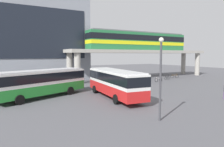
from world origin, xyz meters
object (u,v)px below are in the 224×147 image
at_px(station_building, 15,39).
at_px(bicycle_black, 167,78).
at_px(bus_secondary, 42,81).
at_px(bicycle_red, 132,82).
at_px(bicycle_brown, 175,76).
at_px(bicycle_orange, 122,80).
at_px(train, 139,41).
at_px(bicycle_silver, 159,80).
at_px(bus_main, 115,81).

distance_m(station_building, bicycle_black, 30.68).
bearing_deg(bus_secondary, bicycle_red, 16.04).
bearing_deg(station_building, bicycle_red, -42.06).
distance_m(station_building, bicycle_brown, 33.24).
bearing_deg(bicycle_brown, station_building, 157.43).
height_order(bicycle_black, bicycle_orange, same).
bearing_deg(bicycle_orange, bicycle_red, -79.22).
bearing_deg(station_building, bicycle_black, -27.93).
distance_m(train, bicycle_silver, 10.26).
bearing_deg(bicycle_brown, bus_main, -152.12).
distance_m(bus_secondary, bicycle_silver, 21.91).
xyz_separation_m(bicycle_black, bicycle_red, (-9.45, -1.24, 0.00)).
relative_size(station_building, bus_secondary, 2.35).
bearing_deg(bus_secondary, bicycle_brown, 14.16).
height_order(station_building, bus_main, station_building).
xyz_separation_m(station_building, bicycle_orange, (16.36, -12.82, -7.63)).
xyz_separation_m(train, bicycle_brown, (6.55, -3.86, -7.54)).
relative_size(bicycle_black, bicycle_silver, 0.97).
distance_m(bicycle_brown, bicycle_silver, 7.87).
relative_size(station_building, bus_main, 2.32).
relative_size(bus_secondary, bicycle_brown, 6.71).
height_order(bicycle_orange, bicycle_silver, same).
relative_size(train, bicycle_silver, 13.12).
bearing_deg(bus_secondary, bicycle_orange, 24.27).
bearing_deg(bicycle_red, bicycle_orange, 100.78).
height_order(bicycle_black, bicycle_red, same).
bearing_deg(bicycle_red, bus_secondary, -163.96).
bearing_deg(bicycle_silver, bicycle_red, 176.89).
distance_m(bus_secondary, bicycle_brown, 29.64).
distance_m(bicycle_red, bicycle_silver, 5.83).
relative_size(bicycle_orange, bicycle_silver, 0.99).
xyz_separation_m(station_building, bus_main, (8.49, -23.73, -6.00)).
bearing_deg(station_building, bicycle_silver, -34.38).
xyz_separation_m(bus_main, bicycle_silver, (14.14, 8.25, -1.63)).
bearing_deg(bicycle_black, bicycle_silver, -156.73).
bearing_deg(bicycle_orange, bus_secondary, -155.73).
height_order(bus_secondary, bicycle_red, bus_secondary).
height_order(bus_main, bicycle_orange, bus_main).
xyz_separation_m(bicycle_black, bicycle_silver, (-3.63, -1.56, 0.00)).
bearing_deg(station_building, bicycle_orange, -38.07).
height_order(train, bicycle_orange, train).
bearing_deg(bus_secondary, bicycle_black, 12.88).
height_order(station_building, bus_secondary, station_building).
bearing_deg(bicycle_brown, bus_secondary, -165.84).
height_order(station_building, bicycle_silver, station_building).
xyz_separation_m(bus_secondary, bicycle_brown, (28.70, 7.24, -1.63)).
xyz_separation_m(bus_secondary, bicycle_red, (15.63, 4.49, -1.63)).
bearing_deg(bicycle_orange, train, 31.45).
xyz_separation_m(bicycle_brown, bicycle_red, (-13.07, -2.75, 0.00)).
distance_m(bus_main, bus_secondary, 8.37).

